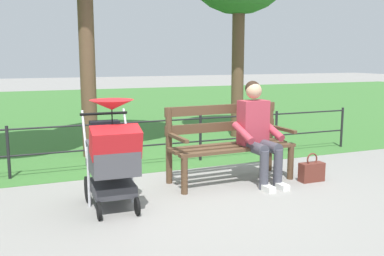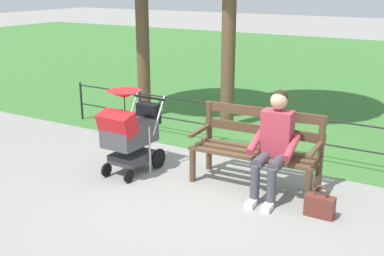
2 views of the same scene
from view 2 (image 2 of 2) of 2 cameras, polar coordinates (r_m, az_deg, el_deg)
The scene contains 7 objects.
ground_plane at distance 6.34m, azimuth 2.25°, elevation -5.88°, with size 60.00×60.00×0.00m, color gray.
grass_lawn at distance 14.43m, azimuth 19.13°, elevation 6.39°, with size 40.00×16.00×0.01m, color #3D7533.
park_bench at distance 6.02m, azimuth 7.81°, elevation -1.97°, with size 1.62×0.66×0.96m.
person_on_bench at distance 5.67m, azimuth 9.75°, elevation -1.66°, with size 0.55×0.74×1.28m.
stroller at distance 6.34m, azimuth -7.50°, elevation -0.32°, with size 0.52×0.90×1.15m.
handbag at distance 5.48m, azimuth 15.02°, elevation -8.95°, with size 0.32×0.14×0.37m.
park_fence at distance 7.23m, azimuth 6.83°, elevation 0.46°, with size 6.80×0.04×0.70m.
Camera 2 is at (-2.74, 5.15, 2.49)m, focal length 44.62 mm.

